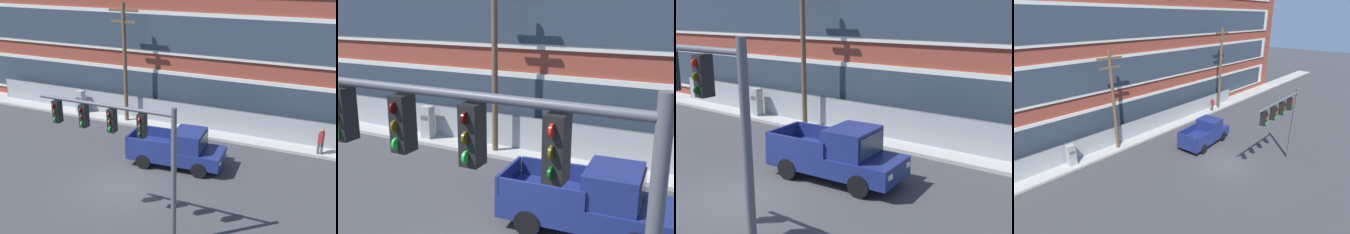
% 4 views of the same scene
% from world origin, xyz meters
% --- Properties ---
extents(sidewalk_building_side, '(80.00, 2.10, 0.16)m').
position_xyz_m(sidewalk_building_side, '(0.00, 8.32, 0.08)').
color(sidewalk_building_side, '#9E9B93').
rests_on(sidewalk_building_side, ground).
extents(chain_link_fence, '(28.66, 0.06, 1.68)m').
position_xyz_m(chain_link_fence, '(-1.03, 8.54, 0.86)').
color(chain_link_fence, gray).
rests_on(chain_link_fence, ground).
extents(traffic_signal_mast, '(5.89, 0.43, 5.56)m').
position_xyz_m(traffic_signal_mast, '(2.08, -3.01, 4.16)').
color(traffic_signal_mast, '#4C4C51').
rests_on(traffic_signal_mast, ground).
extents(pickup_truck_navy, '(5.23, 2.38, 2.07)m').
position_xyz_m(pickup_truck_navy, '(1.71, 3.23, 0.97)').
color(pickup_truck_navy, navy).
rests_on(pickup_truck_navy, ground).
extents(utility_pole_near_corner, '(2.05, 0.26, 7.96)m').
position_xyz_m(utility_pole_near_corner, '(-4.08, 7.87, 4.36)').
color(utility_pole_near_corner, brown).
rests_on(utility_pole_near_corner, ground).
extents(electrical_cabinet, '(0.55, 0.51, 1.73)m').
position_xyz_m(electrical_cabinet, '(-7.92, 7.97, 0.87)').
color(electrical_cabinet, '#939993').
rests_on(electrical_cabinet, ground).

